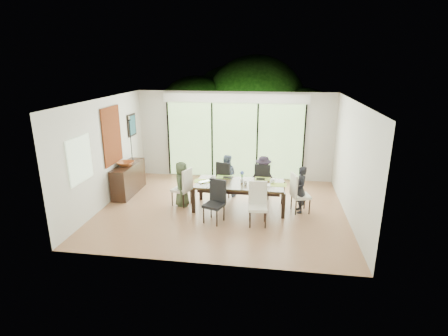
# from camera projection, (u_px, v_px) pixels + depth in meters

# --- Properties ---
(floor) EXTENTS (6.00, 5.00, 0.01)m
(floor) POSITION_uv_depth(u_px,v_px,m) (223.00, 209.00, 8.78)
(floor) COLOR brown
(floor) RESTS_ON ground
(ceiling) EXTENTS (6.00, 5.00, 0.01)m
(ceiling) POSITION_uv_depth(u_px,v_px,m) (222.00, 100.00, 7.99)
(ceiling) COLOR white
(ceiling) RESTS_ON wall_back
(wall_back) EXTENTS (6.00, 0.02, 2.70)m
(wall_back) POSITION_uv_depth(u_px,v_px,m) (235.00, 136.00, 10.76)
(wall_back) COLOR beige
(wall_back) RESTS_ON floor
(wall_front) EXTENTS (6.00, 0.02, 2.70)m
(wall_front) POSITION_uv_depth(u_px,v_px,m) (201.00, 195.00, 6.01)
(wall_front) COLOR beige
(wall_front) RESTS_ON floor
(wall_left) EXTENTS (0.02, 5.00, 2.70)m
(wall_left) POSITION_uv_depth(u_px,v_px,m) (105.00, 153.00, 8.81)
(wall_left) COLOR beige
(wall_left) RESTS_ON floor
(wall_right) EXTENTS (0.02, 5.00, 2.70)m
(wall_right) POSITION_uv_depth(u_px,v_px,m) (353.00, 162.00, 7.96)
(wall_right) COLOR silver
(wall_right) RESTS_ON floor
(glass_doors) EXTENTS (4.20, 0.02, 2.30)m
(glass_doors) POSITION_uv_depth(u_px,v_px,m) (235.00, 141.00, 10.76)
(glass_doors) COLOR #598C3F
(glass_doors) RESTS_ON wall_back
(blinds_header) EXTENTS (4.40, 0.06, 0.28)m
(blinds_header) POSITION_uv_depth(u_px,v_px,m) (235.00, 98.00, 10.37)
(blinds_header) COLOR white
(blinds_header) RESTS_ON wall_back
(mullion_a) EXTENTS (0.05, 0.04, 2.30)m
(mullion_a) POSITION_uv_depth(u_px,v_px,m) (169.00, 139.00, 11.05)
(mullion_a) COLOR black
(mullion_a) RESTS_ON wall_back
(mullion_b) EXTENTS (0.05, 0.04, 2.30)m
(mullion_b) POSITION_uv_depth(u_px,v_px,m) (212.00, 140.00, 10.85)
(mullion_b) COLOR black
(mullion_b) RESTS_ON wall_back
(mullion_c) EXTENTS (0.05, 0.04, 2.30)m
(mullion_c) POSITION_uv_depth(u_px,v_px,m) (257.00, 142.00, 10.66)
(mullion_c) COLOR black
(mullion_c) RESTS_ON wall_back
(mullion_d) EXTENTS (0.05, 0.04, 2.30)m
(mullion_d) POSITION_uv_depth(u_px,v_px,m) (304.00, 143.00, 10.46)
(mullion_d) COLOR black
(mullion_d) RESTS_ON wall_back
(side_window) EXTENTS (0.02, 0.90, 1.00)m
(side_window) POSITION_uv_depth(u_px,v_px,m) (80.00, 160.00, 7.62)
(side_window) COLOR #8CAD7F
(side_window) RESTS_ON wall_left
(deck) EXTENTS (6.00, 1.80, 0.10)m
(deck) POSITION_uv_depth(u_px,v_px,m) (237.00, 170.00, 12.01)
(deck) COLOR brown
(deck) RESTS_ON ground
(rail_top) EXTENTS (6.00, 0.08, 0.06)m
(rail_top) POSITION_uv_depth(u_px,v_px,m) (240.00, 148.00, 12.59)
(rail_top) COLOR brown
(rail_top) RESTS_ON deck
(foliage_left) EXTENTS (3.20, 3.20, 3.20)m
(foliage_left) POSITION_uv_depth(u_px,v_px,m) (197.00, 118.00, 13.53)
(foliage_left) COLOR #14380F
(foliage_left) RESTS_ON ground
(foliage_mid) EXTENTS (4.00, 4.00, 4.00)m
(foliage_mid) POSITION_uv_depth(u_px,v_px,m) (255.00, 108.00, 13.68)
(foliage_mid) COLOR #14380F
(foliage_mid) RESTS_ON ground
(foliage_right) EXTENTS (2.80, 2.80, 2.80)m
(foliage_right) POSITION_uv_depth(u_px,v_px,m) (302.00, 126.00, 12.83)
(foliage_right) COLOR #14380F
(foliage_right) RESTS_ON ground
(foliage_far) EXTENTS (3.60, 3.60, 3.60)m
(foliage_far) POSITION_uv_depth(u_px,v_px,m) (232.00, 110.00, 14.53)
(foliage_far) COLOR #14380F
(foliage_far) RESTS_ON ground
(table_top) EXTENTS (2.16, 0.99, 0.05)m
(table_top) POSITION_uv_depth(u_px,v_px,m) (240.00, 184.00, 8.64)
(table_top) COLOR black
(table_top) RESTS_ON floor
(table_apron) EXTENTS (1.98, 0.81, 0.09)m
(table_apron) POSITION_uv_depth(u_px,v_px,m) (240.00, 187.00, 8.66)
(table_apron) COLOR black
(table_apron) RESTS_ON floor
(table_leg_fl) EXTENTS (0.08, 0.08, 0.62)m
(table_leg_fl) POSITION_uv_depth(u_px,v_px,m) (194.00, 201.00, 8.48)
(table_leg_fl) COLOR black
(table_leg_fl) RESTS_ON floor
(table_leg_fr) EXTENTS (0.08, 0.08, 0.62)m
(table_leg_fr) POSITION_uv_depth(u_px,v_px,m) (283.00, 206.00, 8.18)
(table_leg_fr) COLOR black
(table_leg_fr) RESTS_ON floor
(table_leg_bl) EXTENTS (0.08, 0.08, 0.62)m
(table_leg_bl) POSITION_uv_depth(u_px,v_px,m) (201.00, 188.00, 9.30)
(table_leg_bl) COLOR black
(table_leg_bl) RESTS_ON floor
(table_leg_br) EXTENTS (0.08, 0.08, 0.62)m
(table_leg_br) POSITION_uv_depth(u_px,v_px,m) (283.00, 193.00, 8.99)
(table_leg_br) COLOR black
(table_leg_br) RESTS_ON floor
(chair_left_end) EXTENTS (0.52, 0.52, 0.99)m
(chair_left_end) POSITION_uv_depth(u_px,v_px,m) (181.00, 187.00, 8.89)
(chair_left_end) COLOR silver
(chair_left_end) RESTS_ON floor
(chair_right_end) EXTENTS (0.51, 0.51, 0.99)m
(chair_right_end) POSITION_uv_depth(u_px,v_px,m) (301.00, 193.00, 8.47)
(chair_right_end) COLOR white
(chair_right_end) RESTS_ON floor
(chair_far_left) EXTENTS (0.54, 0.54, 0.99)m
(chair_far_left) POSITION_uv_depth(u_px,v_px,m) (227.00, 178.00, 9.55)
(chair_far_left) COLOR black
(chair_far_left) RESTS_ON floor
(chair_far_right) EXTENTS (0.46, 0.46, 0.99)m
(chair_far_right) POSITION_uv_depth(u_px,v_px,m) (263.00, 180.00, 9.41)
(chair_far_right) COLOR black
(chair_far_right) RESTS_ON floor
(chair_near_left) EXTENTS (0.53, 0.53, 0.99)m
(chair_near_left) POSITION_uv_depth(u_px,v_px,m) (214.00, 202.00, 7.93)
(chair_near_left) COLOR black
(chair_near_left) RESTS_ON floor
(chair_near_right) EXTENTS (0.45, 0.45, 0.99)m
(chair_near_right) POSITION_uv_depth(u_px,v_px,m) (258.00, 205.00, 7.79)
(chair_near_right) COLOR white
(chair_near_right) RESTS_ON floor
(person_left_end) EXTENTS (0.37, 0.56, 1.16)m
(person_left_end) POSITION_uv_depth(u_px,v_px,m) (182.00, 184.00, 8.87)
(person_left_end) COLOR #415035
(person_left_end) RESTS_ON floor
(person_right_end) EXTENTS (0.44, 0.60, 1.16)m
(person_right_end) POSITION_uv_depth(u_px,v_px,m) (300.00, 190.00, 8.45)
(person_right_end) COLOR black
(person_right_end) RESTS_ON floor
(person_far_left) EXTENTS (0.56, 0.37, 1.16)m
(person_far_left) POSITION_uv_depth(u_px,v_px,m) (226.00, 175.00, 9.51)
(person_far_left) COLOR slate
(person_far_left) RESTS_ON floor
(person_far_right) EXTENTS (0.59, 0.43, 1.16)m
(person_far_right) POSITION_uv_depth(u_px,v_px,m) (263.00, 177.00, 9.37)
(person_far_right) COLOR #261D2C
(person_far_right) RESTS_ON floor
(placemat_left) EXTENTS (0.40, 0.29, 0.01)m
(placemat_left) POSITION_uv_depth(u_px,v_px,m) (202.00, 181.00, 8.76)
(placemat_left) COLOR #9FBC43
(placemat_left) RESTS_ON table_top
(placemat_right) EXTENTS (0.40, 0.29, 0.01)m
(placemat_right) POSITION_uv_depth(u_px,v_px,m) (279.00, 185.00, 8.50)
(placemat_right) COLOR #9DBA42
(placemat_right) RESTS_ON table_top
(placemat_far_l) EXTENTS (0.40, 0.29, 0.01)m
(placemat_far_l) POSITION_uv_depth(u_px,v_px,m) (224.00, 177.00, 9.07)
(placemat_far_l) COLOR #7CAF3E
(placemat_far_l) RESTS_ON table_top
(placemat_far_r) EXTENTS (0.40, 0.29, 0.01)m
(placemat_far_r) POSITION_uv_depth(u_px,v_px,m) (263.00, 179.00, 8.93)
(placemat_far_r) COLOR #90A73B
(placemat_far_r) RESTS_ON table_top
(placemat_paper) EXTENTS (0.40, 0.29, 0.01)m
(placemat_paper) POSITION_uv_depth(u_px,v_px,m) (216.00, 186.00, 8.42)
(placemat_paper) COLOR white
(placemat_paper) RESTS_ON table_top
(tablet_far_l) EXTENTS (0.23, 0.16, 0.01)m
(tablet_far_l) POSITION_uv_depth(u_px,v_px,m) (228.00, 177.00, 9.01)
(tablet_far_l) COLOR black
(tablet_far_l) RESTS_ON table_top
(tablet_far_r) EXTENTS (0.22, 0.15, 0.01)m
(tablet_far_r) POSITION_uv_depth(u_px,v_px,m) (261.00, 179.00, 8.89)
(tablet_far_r) COLOR black
(tablet_far_r) RESTS_ON table_top
(papers) EXTENTS (0.27, 0.20, 0.00)m
(papers) POSITION_uv_depth(u_px,v_px,m) (268.00, 185.00, 8.49)
(papers) COLOR white
(papers) RESTS_ON table_top
(platter_base) EXTENTS (0.23, 0.23, 0.02)m
(platter_base) POSITION_uv_depth(u_px,v_px,m) (216.00, 185.00, 8.42)
(platter_base) COLOR white
(platter_base) RESTS_ON table_top
(platter_snacks) EXTENTS (0.18, 0.18, 0.01)m
(platter_snacks) POSITION_uv_depth(u_px,v_px,m) (216.00, 185.00, 8.41)
(platter_snacks) COLOR #CA5017
(platter_snacks) RESTS_ON table_top
(vase) EXTENTS (0.07, 0.07, 0.11)m
(vase) POSITION_uv_depth(u_px,v_px,m) (242.00, 180.00, 8.66)
(vase) COLOR silver
(vase) RESTS_ON table_top
(hyacinth_stems) EXTENTS (0.04, 0.04, 0.14)m
(hyacinth_stems) POSITION_uv_depth(u_px,v_px,m) (242.00, 176.00, 8.62)
(hyacinth_stems) COLOR #337226
(hyacinth_stems) RESTS_ON table_top
(hyacinth_blooms) EXTENTS (0.10, 0.10, 0.10)m
(hyacinth_blooms) POSITION_uv_depth(u_px,v_px,m) (242.00, 173.00, 8.60)
(hyacinth_blooms) COLOR #506BCA
(hyacinth_blooms) RESTS_ON table_top
(laptop) EXTENTS (0.35, 0.34, 0.02)m
(laptop) POSITION_uv_depth(u_px,v_px,m) (205.00, 182.00, 8.65)
(laptop) COLOR silver
(laptop) RESTS_ON table_top
(cup_a) EXTENTS (0.16, 0.16, 0.09)m
(cup_a) POSITION_uv_depth(u_px,v_px,m) (213.00, 178.00, 8.86)
(cup_a) COLOR white
(cup_a) RESTS_ON table_top
(cup_b) EXTENTS (0.11, 0.11, 0.08)m
(cup_b) POSITION_uv_depth(u_px,v_px,m) (245.00, 183.00, 8.50)
(cup_b) COLOR white
(cup_b) RESTS_ON table_top
(cup_c) EXTENTS (0.15, 0.15, 0.09)m
(cup_c) POSITION_uv_depth(u_px,v_px,m) (272.00, 182.00, 8.60)
(cup_c) COLOR white
(cup_c) RESTS_ON table_top
(book) EXTENTS (0.15, 0.20, 0.02)m
(book) POSITION_uv_depth(u_px,v_px,m) (250.00, 182.00, 8.64)
(book) COLOR white
(book) RESTS_ON table_top
(sideboard) EXTENTS (0.42, 1.48, 0.83)m
(sideboard) POSITION_uv_depth(u_px,v_px,m) (129.00, 179.00, 9.73)
(sideboard) COLOR black
(sideboard) RESTS_ON floor
(bowl) EXTENTS (0.44, 0.44, 0.11)m
(bowl) POSITION_uv_depth(u_px,v_px,m) (126.00, 164.00, 9.49)
(bowl) COLOR brown
(bowl) RESTS_ON sideboard
(candlestick_base) EXTENTS (0.09, 0.09, 0.04)m
(candlestick_base) POSITION_uv_depth(u_px,v_px,m) (132.00, 160.00, 9.93)
(candlestick_base) COLOR black
(candlestick_base) RESTS_ON sideboard
(candlestick_shaft) EXTENTS (0.02, 0.02, 1.16)m
(candlestick_shaft) POSITION_uv_depth(u_px,v_px,m) (131.00, 140.00, 9.76)
(candlestick_shaft) COLOR black
(candlestick_shaft) RESTS_ON sideboard
(candlestick_pan) EXTENTS (0.09, 0.09, 0.03)m
(candlestick_pan) POSITION_uv_depth(u_px,v_px,m) (129.00, 120.00, 9.59)
(candlestick_pan) COLOR black
(candlestick_pan) RESTS_ON sideboard
(candle) EXTENTS (0.03, 0.03, 0.09)m
(candle) POSITION_uv_depth(u_px,v_px,m) (129.00, 118.00, 9.57)
(candle) COLOR silver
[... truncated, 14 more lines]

